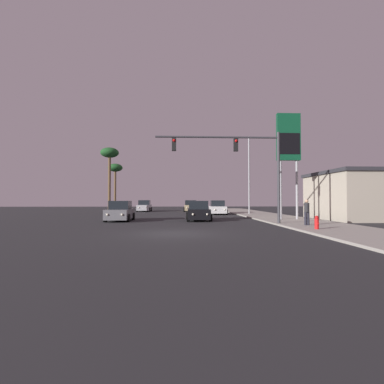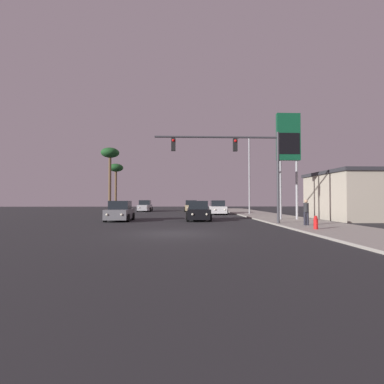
% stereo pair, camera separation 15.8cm
% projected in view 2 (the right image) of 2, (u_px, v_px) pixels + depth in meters
% --- Properties ---
extents(ground_plane, '(120.00, 120.00, 0.00)m').
position_uv_depth(ground_plane, '(173.00, 233.00, 15.78)').
color(ground_plane, '#28282B').
extents(sidewalk_right, '(5.00, 60.00, 0.12)m').
position_uv_depth(sidewalk_right, '(285.00, 219.00, 26.14)').
color(sidewalk_right, '#9E998E').
rests_on(sidewalk_right, ground).
extents(building_gas_station, '(10.30, 8.30, 4.30)m').
position_uv_depth(building_gas_station, '(376.00, 195.00, 26.84)').
color(building_gas_station, '#B2A893').
rests_on(building_gas_station, ground).
extents(car_tan, '(2.04, 4.31, 1.68)m').
position_uv_depth(car_tan, '(191.00, 206.00, 44.48)').
color(car_tan, tan).
rests_on(car_tan, ground).
extents(car_black, '(2.04, 4.34, 1.68)m').
position_uv_depth(car_black, '(198.00, 212.00, 25.56)').
color(car_black, black).
rests_on(car_black, ground).
extents(car_silver, '(2.04, 4.32, 1.68)m').
position_uv_depth(car_silver, '(145.00, 206.00, 44.91)').
color(car_silver, '#B7B7BC').
rests_on(car_silver, ground).
extents(car_grey, '(2.04, 4.31, 1.68)m').
position_uv_depth(car_grey, '(120.00, 212.00, 25.12)').
color(car_grey, slate).
rests_on(car_grey, ground).
extents(car_white, '(2.04, 4.34, 1.68)m').
position_uv_depth(car_white, '(218.00, 208.00, 36.18)').
color(car_white, silver).
rests_on(car_white, ground).
extents(traffic_light_mast, '(8.88, 0.36, 6.50)m').
position_uv_depth(traffic_light_mast, '(241.00, 157.00, 21.24)').
color(traffic_light_mast, '#38383D').
rests_on(traffic_light_mast, sidewalk_right).
extents(street_lamp, '(1.74, 0.24, 9.00)m').
position_uv_depth(street_lamp, '(248.00, 171.00, 34.57)').
color(street_lamp, '#99999E').
rests_on(street_lamp, sidewalk_right).
extents(gas_station_sign, '(2.00, 0.42, 9.00)m').
position_uv_depth(gas_station_sign, '(288.00, 143.00, 25.41)').
color(gas_station_sign, '#99999E').
rests_on(gas_station_sign, sidewalk_right).
extents(fire_hydrant, '(0.24, 0.34, 0.76)m').
position_uv_depth(fire_hydrant, '(316.00, 223.00, 16.88)').
color(fire_hydrant, red).
rests_on(fire_hydrant, sidewalk_right).
extents(pedestrian_on_sidewalk, '(0.34, 0.32, 1.67)m').
position_uv_depth(pedestrian_on_sidewalk, '(306.00, 211.00, 19.45)').
color(pedestrian_on_sidewalk, '#23232D').
rests_on(pedestrian_on_sidewalk, sidewalk_right).
extents(palm_tree_mid, '(2.40, 2.40, 8.65)m').
position_uv_depth(palm_tree_mid, '(110.00, 156.00, 39.60)').
color(palm_tree_mid, brown).
rests_on(palm_tree_mid, ground).
extents(palm_tree_far, '(2.40, 2.40, 7.72)m').
position_uv_depth(palm_tree_far, '(116.00, 170.00, 49.52)').
color(palm_tree_far, brown).
rests_on(palm_tree_far, ground).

